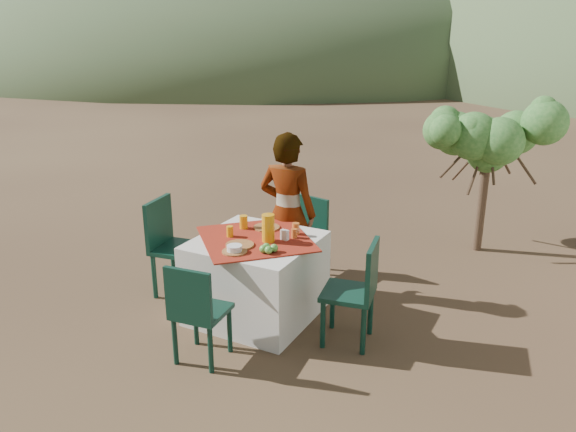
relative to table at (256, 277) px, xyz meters
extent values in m
plane|color=#342018|center=(0.60, -0.11, -0.38)|extent=(160.00, 160.00, 0.00)
cube|color=white|center=(0.00, 0.00, 0.00)|extent=(1.02, 1.02, 0.75)
cube|color=maroon|center=(0.00, 0.00, 0.38)|extent=(1.30, 1.30, 0.01)
cylinder|color=black|center=(-0.19, 0.85, -0.17)|extent=(0.04, 0.04, 0.42)
cylinder|color=black|center=(0.12, 0.79, -0.17)|extent=(0.04, 0.04, 0.42)
cylinder|color=black|center=(-0.13, 1.16, -0.17)|extent=(0.04, 0.04, 0.42)
cylinder|color=black|center=(0.18, 1.10, -0.17)|extent=(0.04, 0.04, 0.42)
cube|color=black|center=(-0.01, 0.97, 0.04)|extent=(0.46, 0.46, 0.04)
cube|color=black|center=(0.03, 1.14, 0.26)|extent=(0.39, 0.11, 0.41)
cylinder|color=black|center=(0.12, -0.65, -0.17)|extent=(0.04, 0.04, 0.42)
cylinder|color=black|center=(-0.19, -0.68, -0.17)|extent=(0.04, 0.04, 0.42)
cylinder|color=black|center=(0.16, -0.96, -0.17)|extent=(0.04, 0.04, 0.42)
cylinder|color=black|center=(-0.16, -1.00, -0.17)|extent=(0.04, 0.04, 0.42)
cube|color=black|center=(-0.02, -0.82, 0.04)|extent=(0.43, 0.43, 0.04)
cube|color=black|center=(0.00, -1.00, 0.26)|extent=(0.39, 0.08, 0.41)
cylinder|color=black|center=(-0.71, -0.12, -0.14)|extent=(0.05, 0.05, 0.48)
cylinder|color=black|center=(-0.76, 0.24, -0.14)|extent=(0.05, 0.05, 0.48)
cylinder|color=black|center=(-1.06, -0.17, -0.14)|extent=(0.05, 0.05, 0.48)
cylinder|color=black|center=(-1.12, 0.18, -0.14)|extent=(0.05, 0.05, 0.48)
cube|color=black|center=(-0.91, 0.03, 0.10)|extent=(0.51, 0.51, 0.04)
cube|color=black|center=(-1.11, 0.00, 0.35)|extent=(0.11, 0.45, 0.47)
cylinder|color=black|center=(0.71, 0.10, -0.16)|extent=(0.04, 0.04, 0.45)
cylinder|color=black|center=(0.77, -0.23, -0.16)|extent=(0.04, 0.04, 0.45)
cylinder|color=black|center=(1.05, 0.16, -0.16)|extent=(0.04, 0.04, 0.45)
cylinder|color=black|center=(1.11, -0.18, -0.16)|extent=(0.04, 0.04, 0.45)
cube|color=black|center=(0.91, -0.04, 0.07)|extent=(0.48, 0.48, 0.04)
cube|color=black|center=(1.10, -0.01, 0.31)|extent=(0.11, 0.42, 0.44)
imported|color=#8C6651|center=(-0.01, 0.64, 0.43)|extent=(0.61, 0.42, 1.61)
cylinder|color=#4D3526|center=(1.53, 2.61, 0.22)|extent=(0.10, 0.10, 1.20)
sphere|color=#235A21|center=(1.53, 2.61, 0.82)|extent=(0.52, 0.52, 0.52)
sphere|color=#235A21|center=(2.00, 2.61, 0.95)|extent=(0.48, 0.48, 0.48)
sphere|color=#235A21|center=(1.10, 2.70, 0.91)|extent=(0.45, 0.45, 0.45)
sphere|color=#235A21|center=(1.61, 3.09, 0.99)|extent=(0.46, 0.46, 0.46)
sphere|color=#235A21|center=(1.57, 2.18, 0.87)|extent=(0.41, 0.41, 0.41)
ellipsoid|color=#374D2B|center=(-17.40, 29.89, -0.38)|extent=(40.00, 40.00, 16.00)
ellipsoid|color=slate|center=(-3.40, 51.89, -0.38)|extent=(60.00, 60.00, 24.00)
cylinder|color=brown|center=(-0.05, 0.27, 0.39)|extent=(0.25, 0.25, 0.01)
cylinder|color=brown|center=(-0.03, -0.22, 0.39)|extent=(0.25, 0.25, 0.01)
cylinder|color=orange|center=(-0.23, 0.17, 0.44)|extent=(0.08, 0.08, 0.12)
cylinder|color=orange|center=(-0.23, -0.07, 0.43)|extent=(0.06, 0.06, 0.10)
cylinder|color=orange|center=(0.14, -0.01, 0.51)|extent=(0.11, 0.11, 0.25)
cylinder|color=brown|center=(0.01, -0.36, 0.39)|extent=(0.22, 0.22, 0.01)
cylinder|color=white|center=(0.01, -0.36, 0.42)|extent=(0.13, 0.13, 0.05)
cylinder|color=#C25C22|center=(0.30, 0.17, 0.42)|extent=(0.05, 0.05, 0.08)
cylinder|color=#C25C22|center=(0.27, 0.26, 0.43)|extent=(0.07, 0.07, 0.11)
cube|color=white|center=(0.25, 0.08, 0.43)|extent=(0.08, 0.05, 0.09)
sphere|color=#539937|center=(0.23, -0.21, 0.42)|extent=(0.07, 0.07, 0.07)
sphere|color=#539937|center=(0.30, -0.20, 0.42)|extent=(0.07, 0.07, 0.07)
sphere|color=#539937|center=(0.28, -0.26, 0.42)|extent=(0.07, 0.07, 0.07)
sphere|color=#539937|center=(0.23, -0.26, 0.42)|extent=(0.07, 0.07, 0.07)
camera|label=1|loc=(2.42, -4.00, 2.18)|focal=35.00mm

